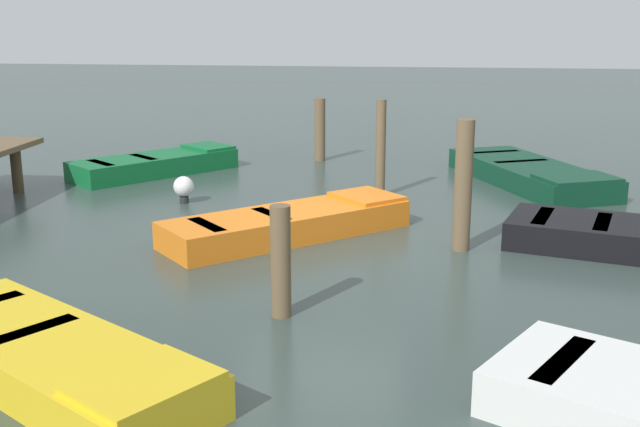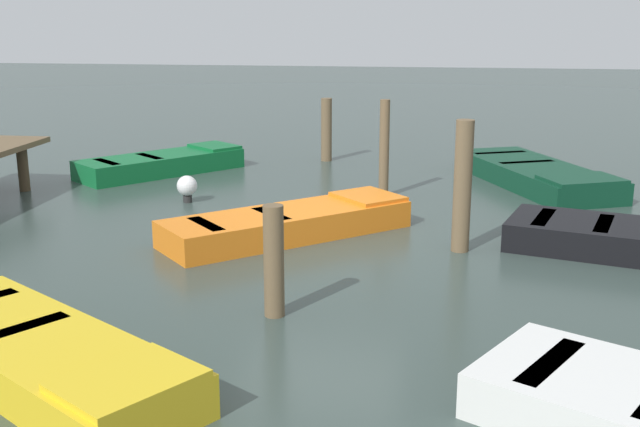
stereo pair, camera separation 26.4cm
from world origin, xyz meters
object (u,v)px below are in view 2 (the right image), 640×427
at_px(mooring_piling_mid_right, 384,149).
at_px(mooring_piling_far_right, 463,187).
at_px(rowboat_dark_green, 535,174).
at_px(marker_buoy, 187,186).
at_px(rowboat_yellow, 40,355).
at_px(mooring_piling_mid_left, 274,261).
at_px(rowboat_orange, 290,222).
at_px(mooring_piling_near_right, 326,130).
at_px(rowboat_green, 162,163).
at_px(rowboat_black, 622,238).

xyz_separation_m(mooring_piling_mid_right, mooring_piling_far_right, (-3.22, -1.34, 0.04)).
xyz_separation_m(rowboat_dark_green, marker_buoy, (-2.46, 6.25, 0.07)).
bearing_deg(rowboat_yellow, mooring_piling_mid_left, 78.29).
distance_m(rowboat_yellow, mooring_piling_far_right, 6.05).
relative_size(rowboat_yellow, mooring_piling_mid_right, 2.11).
xyz_separation_m(rowboat_orange, mooring_piling_near_right, (6.30, 0.40, 0.49)).
height_order(rowboat_orange, rowboat_yellow, same).
height_order(rowboat_dark_green, marker_buoy, marker_buoy).
height_order(rowboat_orange, mooring_piling_near_right, mooring_piling_near_right).
bearing_deg(rowboat_green, marker_buoy, -111.43).
bearing_deg(rowboat_green, rowboat_yellow, -127.02).
bearing_deg(rowboat_orange, mooring_piling_mid_right, 25.39).
bearing_deg(rowboat_orange, marker_buoy, 97.45).
relative_size(rowboat_orange, mooring_piling_far_right, 1.93).
relative_size(rowboat_green, marker_buoy, 7.10).
xyz_separation_m(rowboat_dark_green, mooring_piling_near_right, (1.97, 4.42, 0.49)).
distance_m(mooring_piling_mid_right, mooring_piling_near_right, 3.78).
relative_size(rowboat_black, mooring_piling_mid_right, 1.84).
bearing_deg(mooring_piling_far_right, mooring_piling_mid_left, 143.68).
xyz_separation_m(mooring_piling_mid_right, mooring_piling_mid_left, (-6.02, 0.72, -0.26)).
distance_m(rowboat_dark_green, mooring_piling_far_right, 4.97).
bearing_deg(rowboat_green, rowboat_orange, -100.87).
height_order(rowboat_green, mooring_piling_far_right, mooring_piling_far_right).
distance_m(rowboat_dark_green, mooring_piling_mid_left, 8.30).
xyz_separation_m(rowboat_dark_green, rowboat_black, (-4.42, -0.71, 0.00)).
relative_size(rowboat_green, mooring_piling_mid_left, 2.72).
xyz_separation_m(rowboat_dark_green, mooring_piling_mid_right, (-1.46, 2.85, 0.67)).
bearing_deg(marker_buoy, rowboat_dark_green, -68.50).
height_order(mooring_piling_mid_right, mooring_piling_mid_left, mooring_piling_mid_right).
distance_m(rowboat_dark_green, rowboat_black, 4.48).
xyz_separation_m(mooring_piling_mid_right, mooring_piling_near_right, (3.43, 1.58, -0.17)).
bearing_deg(mooring_piling_near_right, rowboat_green, 122.13).
relative_size(rowboat_orange, rowboat_black, 1.10).
relative_size(rowboat_dark_green, rowboat_yellow, 1.17).
relative_size(rowboat_dark_green, marker_buoy, 9.07).
xyz_separation_m(rowboat_black, mooring_piling_mid_left, (-3.06, 4.28, 0.41)).
bearing_deg(mooring_piling_mid_left, rowboat_dark_green, -25.51).
distance_m(rowboat_black, mooring_piling_far_right, 2.34).
distance_m(rowboat_orange, marker_buoy, 2.91).
bearing_deg(mooring_piling_far_right, rowboat_orange, 82.16).
xyz_separation_m(mooring_piling_near_right, marker_buoy, (-4.43, 1.82, -0.42)).
bearing_deg(mooring_piling_near_right, rowboat_orange, -176.35).
distance_m(rowboat_dark_green, rowboat_yellow, 10.73).
bearing_deg(marker_buoy, rowboat_yellow, -172.61).
xyz_separation_m(rowboat_yellow, mooring_piling_mid_left, (1.81, -1.79, 0.41)).
height_order(rowboat_black, marker_buoy, marker_buoy).
distance_m(mooring_piling_near_right, marker_buoy, 4.81).
distance_m(rowboat_black, mooring_piling_mid_right, 4.67).
bearing_deg(rowboat_green, rowboat_black, -78.49).
bearing_deg(rowboat_black, rowboat_dark_green, 115.15).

